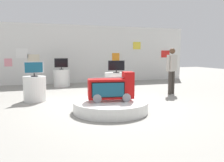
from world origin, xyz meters
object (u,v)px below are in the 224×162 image
object	(u,v)px
main_display_pedestal	(111,106)
novelty_firetruck_tv	(112,89)
display_pedestal_left_rear	(116,83)
tv_on_center_rear	(61,63)
display_pedestal_center_rear	(62,78)
tv_on_left_rear	(116,66)
display_pedestal_right_rear	(35,89)
tv_on_right_rear	(34,68)
shopper_browsing_near_truck	(172,67)

from	to	relation	value
main_display_pedestal	novelty_firetruck_tv	distance (m)	0.43
display_pedestal_left_rear	tv_on_center_rear	bearing A→B (deg)	124.37
display_pedestal_center_rear	tv_on_center_rear	distance (m)	0.64
main_display_pedestal	tv_on_left_rear	world-z (taller)	tv_on_left_rear
novelty_firetruck_tv	display_pedestal_left_rear	distance (m)	2.68
display_pedestal_left_rear	display_pedestal_center_rear	world-z (taller)	same
display_pedestal_right_rear	tv_on_center_rear	bearing A→B (deg)	68.90
main_display_pedestal	display_pedestal_center_rear	xyz separation A→B (m)	(-0.65, 4.91, 0.24)
display_pedestal_center_rear	tv_on_center_rear	world-z (taller)	tv_on_center_rear
main_display_pedestal	display_pedestal_center_rear	world-z (taller)	display_pedestal_center_rear
tv_on_center_rear	tv_on_right_rear	bearing A→B (deg)	-111.09
main_display_pedestal	display_pedestal_right_rear	distance (m)	2.67
novelty_firetruck_tv	tv_on_left_rear	distance (m)	2.70
display_pedestal_center_rear	tv_on_right_rear	size ratio (longest dim) A/B	1.33
display_pedestal_left_rear	tv_on_left_rear	xyz separation A→B (m)	(0.00, -0.00, 0.61)
tv_on_right_rear	shopper_browsing_near_truck	size ratio (longest dim) A/B	0.35
tv_on_right_rear	shopper_browsing_near_truck	world-z (taller)	shopper_browsing_near_truck
tv_on_left_rear	tv_on_center_rear	world-z (taller)	tv_on_center_rear
tv_on_left_rear	shopper_browsing_near_truck	size ratio (longest dim) A/B	0.36
display_pedestal_right_rear	novelty_firetruck_tv	bearing A→B (deg)	-48.03
display_pedestal_left_rear	display_pedestal_center_rear	xyz separation A→B (m)	(-1.67, 2.44, 0.00)
novelty_firetruck_tv	shopper_browsing_near_truck	bearing A→B (deg)	31.55
display_pedestal_left_rear	tv_on_right_rear	bearing A→B (deg)	-170.18
display_pedestal_left_rear	tv_on_left_rear	world-z (taller)	tv_on_left_rear
main_display_pedestal	tv_on_right_rear	world-z (taller)	tv_on_right_rear
novelty_firetruck_tv	shopper_browsing_near_truck	distance (m)	3.32
tv_on_center_rear	display_pedestal_center_rear	bearing A→B (deg)	91.09
tv_on_center_rear	shopper_browsing_near_truck	bearing A→B (deg)	-42.50
display_pedestal_center_rear	shopper_browsing_near_truck	size ratio (longest dim) A/B	0.46
tv_on_center_rear	display_pedestal_right_rear	bearing A→B (deg)	-111.10
main_display_pedestal	shopper_browsing_near_truck	size ratio (longest dim) A/B	1.14
tv_on_center_rear	display_pedestal_right_rear	size ratio (longest dim) A/B	0.77
display_pedestal_left_rear	display_pedestal_right_rear	bearing A→B (deg)	-170.27
display_pedestal_left_rear	display_pedestal_right_rear	world-z (taller)	same
display_pedestal_left_rear	display_pedestal_center_rear	bearing A→B (deg)	124.32
novelty_firetruck_tv	shopper_browsing_near_truck	world-z (taller)	shopper_browsing_near_truck
tv_on_center_rear	shopper_browsing_near_truck	xyz separation A→B (m)	(3.48, -3.19, -0.07)
main_display_pedestal	tv_on_left_rear	distance (m)	2.80
tv_on_left_rear	shopper_browsing_near_truck	xyz separation A→B (m)	(1.81, -0.74, -0.04)
novelty_firetruck_tv	display_pedestal_left_rear	size ratio (longest dim) A/B	1.36
tv_on_center_rear	shopper_browsing_near_truck	distance (m)	4.72
shopper_browsing_near_truck	display_pedestal_left_rear	bearing A→B (deg)	157.56
display_pedestal_right_rear	display_pedestal_center_rear	bearing A→B (deg)	68.93
tv_on_right_rear	novelty_firetruck_tv	bearing A→B (deg)	-47.96
tv_on_center_rear	display_pedestal_right_rear	distance (m)	3.19
novelty_firetruck_tv	display_pedestal_left_rear	bearing A→B (deg)	67.95
display_pedestal_left_rear	display_pedestal_center_rear	size ratio (longest dim) A/B	1.13
main_display_pedestal	shopper_browsing_near_truck	xyz separation A→B (m)	(2.83, 1.72, 0.81)
novelty_firetruck_tv	display_pedestal_right_rear	size ratio (longest dim) A/B	1.54
main_display_pedestal	tv_on_right_rear	xyz separation A→B (m)	(-1.77, 1.98, 0.86)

